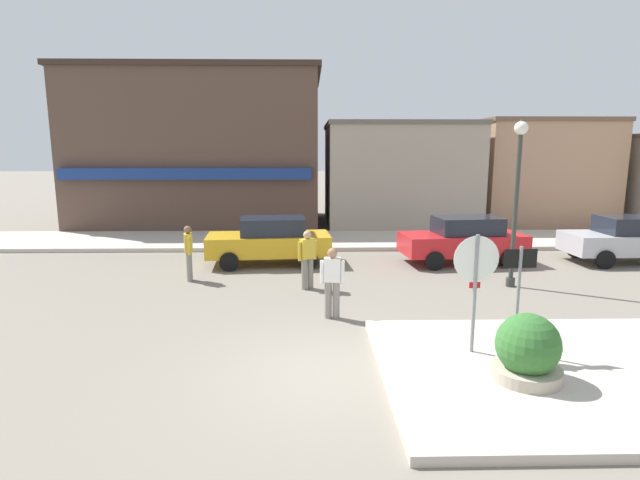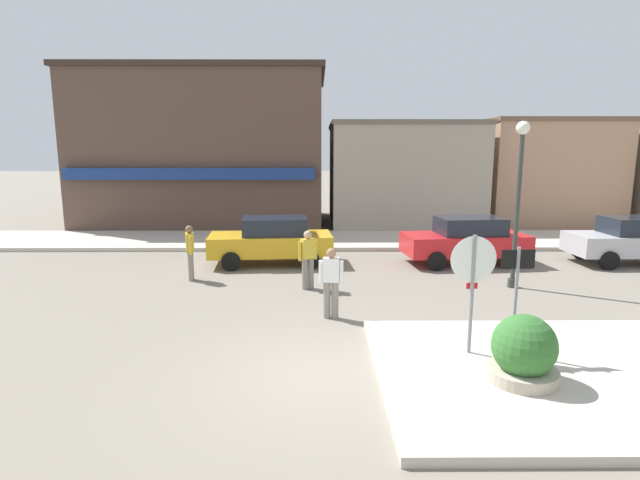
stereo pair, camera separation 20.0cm
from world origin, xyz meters
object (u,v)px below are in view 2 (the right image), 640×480
(parked_car_second, at_px, (466,240))
(pedestrian_crossing_far, at_px, (331,281))
(parked_car_third, at_px, (633,240))
(lamp_post, at_px, (519,180))
(planter, at_px, (523,356))
(one_way_sign, at_px, (516,290))
(parked_car_nearest, at_px, (272,240))
(stop_sign, at_px, (472,279))
(pedestrian_crossing_near, at_px, (190,251))
(pedestrian_kerb_side, at_px, (308,258))

(parked_car_second, relative_size, pedestrian_crossing_far, 2.58)
(parked_car_second, bearing_deg, parked_car_third, -0.27)
(lamp_post, bearing_deg, planter, -109.87)
(parked_car_third, bearing_deg, one_way_sign, -132.04)
(parked_car_third, bearing_deg, lamp_post, -150.60)
(one_way_sign, bearing_deg, pedestrian_crossing_far, 143.48)
(lamp_post, xyz_separation_m, parked_car_third, (5.09, 2.87, -2.15))
(planter, bearing_deg, parked_car_nearest, 118.28)
(parked_car_second, bearing_deg, stop_sign, -105.89)
(one_way_sign, xyz_separation_m, planter, (-0.25, -1.06, -0.77))
(parked_car_second, height_order, pedestrian_crossing_far, pedestrian_crossing_far)
(parked_car_third, distance_m, pedestrian_crossing_far, 11.52)
(planter, distance_m, pedestrian_crossing_far, 4.51)
(planter, bearing_deg, parked_car_third, 50.59)
(parked_car_nearest, bearing_deg, stop_sign, -61.24)
(parked_car_third, bearing_deg, pedestrian_crossing_near, -171.68)
(stop_sign, distance_m, pedestrian_crossing_far, 3.40)
(one_way_sign, relative_size, planter, 1.71)
(stop_sign, bearing_deg, lamp_post, 61.15)
(parked_car_nearest, bearing_deg, pedestrian_crossing_near, -136.13)
(one_way_sign, distance_m, pedestrian_crossing_far, 3.99)
(parked_car_nearest, bearing_deg, parked_car_second, 0.13)
(planter, bearing_deg, pedestrian_kerb_side, 121.07)
(lamp_post, distance_m, pedestrian_kerb_side, 6.02)
(one_way_sign, bearing_deg, lamp_post, 68.73)
(stop_sign, bearing_deg, planter, -65.18)
(parked_car_second, height_order, parked_car_third, same)
(one_way_sign, relative_size, pedestrian_crossing_near, 1.30)
(parked_car_nearest, bearing_deg, lamp_post, -22.68)
(parked_car_nearest, height_order, parked_car_third, same)
(stop_sign, distance_m, one_way_sign, 0.78)
(planter, distance_m, pedestrian_kerb_side, 6.78)
(pedestrian_crossing_far, bearing_deg, lamp_post, 26.47)
(one_way_sign, distance_m, parked_car_second, 7.93)
(planter, xyz_separation_m, lamp_post, (2.15, 5.94, 2.40))
(parked_car_third, xyz_separation_m, pedestrian_crossing_near, (-14.15, -2.07, 0.06))
(parked_car_nearest, distance_m, pedestrian_crossing_near, 3.01)
(stop_sign, height_order, parked_car_third, stop_sign)
(one_way_sign, xyz_separation_m, lamp_post, (1.90, 4.89, 1.63))
(parked_car_nearest, relative_size, pedestrian_crossing_near, 2.57)
(one_way_sign, relative_size, parked_car_nearest, 0.51)
(planter, bearing_deg, stop_sign, 114.82)
(lamp_post, bearing_deg, parked_car_third, 29.40)
(one_way_sign, height_order, parked_car_second, one_way_sign)
(pedestrian_kerb_side, bearing_deg, planter, -58.93)
(parked_car_nearest, xyz_separation_m, parked_car_second, (6.43, 0.01, 0.00))
(planter, relative_size, parked_car_nearest, 0.30)
(planter, xyz_separation_m, pedestrian_kerb_side, (-3.50, 5.81, 0.31))
(parked_car_second, distance_m, pedestrian_crossing_near, 8.85)
(pedestrian_crossing_near, bearing_deg, lamp_post, -5.03)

